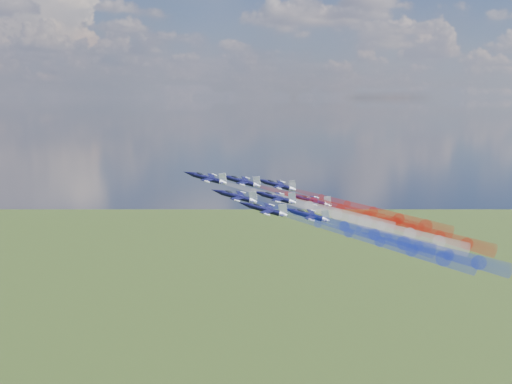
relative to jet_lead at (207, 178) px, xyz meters
name	(u,v)px	position (x,y,z in m)	size (l,w,h in m)	color
jet_lead	(207,178)	(0.00, 0.00, 0.00)	(10.20, 12.75, 3.40)	black
trail_lead	(309,206)	(26.13, -10.82, -7.28)	(4.25, 47.14, 4.25)	white
jet_inner_left	(236,196)	(5.38, -11.90, -3.57)	(10.20, 12.75, 3.40)	black
trail_inner_left	(344,226)	(31.51, -22.72, -10.85)	(4.25, 47.14, 4.25)	#182CD2
jet_inner_right	(241,181)	(10.71, 3.48, -1.68)	(10.20, 12.75, 3.40)	black
trail_inner_right	(340,208)	(36.84, -7.34, -8.95)	(4.25, 47.14, 4.25)	red
jet_outer_left	(265,210)	(10.00, -22.97, -5.42)	(10.20, 12.75, 3.40)	black
trail_outer_left	(380,241)	(36.13, -33.79, -12.70)	(4.25, 47.14, 4.25)	#182CD2
jet_center_third	(276,198)	(17.21, -8.96, -4.84)	(10.20, 12.75, 3.40)	black
trail_center_third	(381,226)	(43.34, -19.77, -12.12)	(4.25, 47.14, 4.25)	white
jet_outer_right	(277,185)	(22.72, 7.18, -3.71)	(10.20, 12.75, 3.40)	black
trail_outer_right	(373,211)	(48.85, -3.64, -10.99)	(4.25, 47.14, 4.25)	red
jet_rear_left	(308,215)	(22.86, -19.05, -8.18)	(10.20, 12.75, 3.40)	black
trail_rear_left	(419,246)	(48.99, -29.87, -15.46)	(4.25, 47.14, 4.25)	#182CD2
jet_rear_right	(312,201)	(29.85, -3.15, -7.22)	(10.20, 12.75, 3.40)	black
trail_rear_right	(412,228)	(55.98, -13.97, -14.50)	(4.25, 47.14, 4.25)	red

